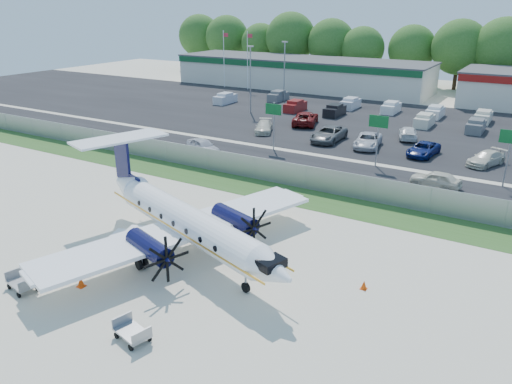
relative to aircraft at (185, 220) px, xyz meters
The scene contains 31 objects.
ground 2.58m from the aircraft, ahead, with size 170.00×170.00×0.00m, color beige.
grass_verge 12.39m from the aircraft, 83.83° to the left, with size 170.00×4.00×0.02m, color #2D561E.
access_road 19.29m from the aircraft, 86.08° to the left, with size 170.00×8.00×0.02m, color black.
parking_lot 40.21m from the aircraft, 88.13° to the left, with size 170.00×32.00×0.02m, color black.
perimeter_fence 14.24m from the aircraft, 84.70° to the left, with size 120.00×0.06×1.99m.
building_west 66.12m from the aircraft, 110.07° to the left, with size 46.40×12.40×5.24m.
sign_left 24.02m from the aircraft, 106.20° to the left, with size 1.80×0.26×5.00m.
sign_mid 23.47m from the aircraft, 79.40° to the left, with size 1.80×0.26×5.00m.
sign_right 27.69m from the aircraft, 56.38° to the left, with size 1.80×0.26×5.00m.
flagpole_west 65.18m from the aircraft, 122.12° to the left, with size 1.06×0.12×10.00m.
flagpole_east 62.67m from the aircraft, 118.24° to the left, with size 1.06×0.12×10.00m.
light_pole_nw 42.57m from the aircraft, 116.11° to the left, with size 0.90×0.35×9.09m.
light_pole_sw 51.71m from the aircraft, 111.22° to the left, with size 0.90×0.35×9.09m.
tree_line 74.17m from the aircraft, 88.99° to the left, with size 112.00×6.00×14.00m, color #2B591A, non-canonical shape.
aircraft is the anchor object (origin of this frame).
pushback_tug 4.16m from the aircraft, 166.38° to the right, with size 2.45×2.11×1.16m.
baggage_cart_near 9.40m from the aircraft, 122.34° to the right, with size 1.92×1.38×0.91m.
baggage_cart_far 8.72m from the aircraft, 68.33° to the right, with size 1.94×1.44×0.91m.
cone_nose 11.04m from the aircraft, ahead, with size 0.35×0.35×0.50m.
cone_port_wing 6.77m from the aircraft, 112.79° to the right, with size 0.42×0.42×0.60m.
cone_starboard_wing 8.22m from the aircraft, 102.86° to the left, with size 0.41×0.41×0.58m.
road_car_west 22.08m from the aircraft, 123.84° to the left, with size 1.78×4.44×1.51m, color silver.
road_car_mid 22.66m from the aircraft, 62.36° to the left, with size 1.66×4.14×1.41m, color beige.
parked_car_a 31.35m from the aircraft, 111.27° to the left, with size 1.86×4.58×1.33m, color beige.
parked_car_b 29.60m from the aircraft, 96.06° to the left, with size 2.69×5.83×1.62m, color #595B5E.
parked_car_c 29.19m from the aircraft, 87.07° to the left, with size 2.48×5.37×1.49m, color silver.
parked_car_d 29.91m from the aircraft, 75.77° to the left, with size 2.24×4.85×1.35m, color navy.
parked_car_e 31.66m from the aircraft, 65.27° to the left, with size 1.88×4.62×1.34m, color beige.
parked_car_f 36.49m from the aircraft, 104.05° to the left, with size 2.75×5.97×1.66m, color maroon.
parked_car_g 35.16m from the aircraft, 83.11° to the left, with size 1.94×4.77×1.39m, color silver.
far_parking_rows 45.20m from the aircraft, 88.34° to the left, with size 56.00×10.00×1.60m, color gray, non-canonical shape.
Camera 1 is at (16.36, -21.40, 14.38)m, focal length 35.00 mm.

